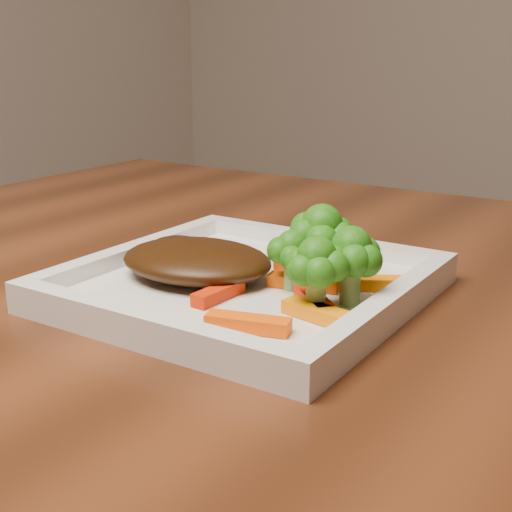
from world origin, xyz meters
The scene contains 13 objects.
plate centered at (-0.24, -0.17, 0.76)m, with size 0.27×0.27×0.01m, color white.
steak centered at (-0.29, -0.18, 0.78)m, with size 0.13×0.10×0.03m, color #3A1E08.
broccoli_0 centered at (-0.19, -0.14, 0.80)m, with size 0.06×0.06×0.07m, color #105D0F, non-canonical shape.
broccoli_1 centered at (-0.15, -0.17, 0.79)m, with size 0.06×0.06×0.06m, color #2B6410, non-canonical shape.
broccoli_2 centered at (-0.16, -0.20, 0.79)m, with size 0.05×0.05×0.06m, color #2D6811, non-canonical shape.
broccoli_3 centered at (-0.21, -0.17, 0.79)m, with size 0.05×0.05×0.06m, color #2D6B11, non-canonical shape.
carrot_0 centered at (-0.19, -0.26, 0.77)m, with size 0.06×0.02×0.01m, color #FD4F04.
carrot_1 centered at (-0.15, -0.21, 0.77)m, with size 0.06×0.02×0.01m, color orange.
carrot_2 centered at (-0.24, -0.22, 0.77)m, with size 0.05×0.01×0.01m, color red.
carrot_3 centered at (-0.14, -0.13, 0.77)m, with size 0.06×0.02×0.01m, color orange.
carrot_4 centered at (-0.22, -0.12, 0.77)m, with size 0.06×0.02×0.01m, color #EB4003.
carrot_5 centered at (-0.17, -0.19, 0.77)m, with size 0.05×0.01×0.01m, color red.
carrot_6 centered at (-0.20, -0.16, 0.77)m, with size 0.06×0.02×0.01m, color #DB4D03.
Camera 1 is at (0.07, -0.64, 0.95)m, focal length 50.00 mm.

